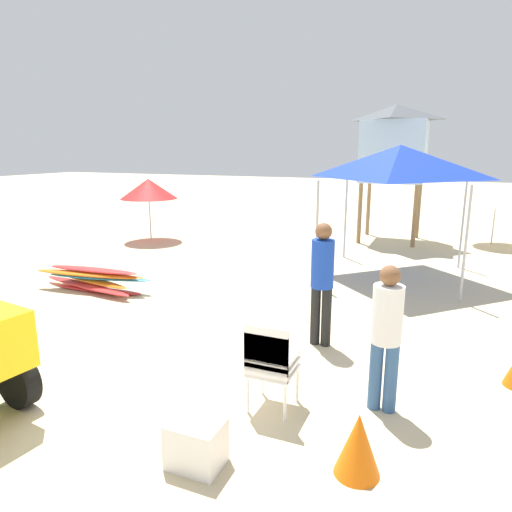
% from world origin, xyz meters
% --- Properties ---
extents(ground, '(80.00, 80.00, 0.00)m').
position_xyz_m(ground, '(0.00, 0.00, 0.00)').
color(ground, beige).
extents(stacked_plastic_chairs, '(0.48, 0.48, 1.02)m').
position_xyz_m(stacked_plastic_chairs, '(1.57, 0.33, 0.60)').
color(stacked_plastic_chairs, white).
rests_on(stacked_plastic_chairs, ground).
extents(surfboard_pile, '(2.59, 0.81, 0.48)m').
position_xyz_m(surfboard_pile, '(-3.23, 2.97, 0.25)').
color(surfboard_pile, red).
rests_on(surfboard_pile, ground).
extents(lifeguard_near_left, '(0.32, 0.32, 1.79)m').
position_xyz_m(lifeguard_near_left, '(1.61, 2.24, 1.03)').
color(lifeguard_near_left, black).
rests_on(lifeguard_near_left, ground).
extents(lifeguard_near_center, '(0.32, 0.32, 1.62)m').
position_xyz_m(lifeguard_near_center, '(2.68, 0.84, 0.93)').
color(lifeguard_near_center, '#33598C').
rests_on(lifeguard_near_center, ground).
extents(popup_canopy, '(2.82, 2.82, 2.86)m').
position_xyz_m(popup_canopy, '(2.13, 6.46, 2.51)').
color(popup_canopy, '#B2B2B7').
rests_on(popup_canopy, ground).
extents(lifeguard_tower, '(1.98, 1.98, 4.04)m').
position_xyz_m(lifeguard_tower, '(1.53, 10.65, 2.93)').
color(lifeguard_tower, olive).
rests_on(lifeguard_tower, ground).
extents(beach_umbrella_left, '(1.68, 1.68, 1.76)m').
position_xyz_m(beach_umbrella_left, '(4.44, 11.06, 1.47)').
color(beach_umbrella_left, beige).
rests_on(beach_umbrella_left, ground).
extents(beach_umbrella_far, '(1.72, 1.72, 1.89)m').
position_xyz_m(beach_umbrella_far, '(-5.29, 7.80, 1.59)').
color(beach_umbrella_far, beige).
rests_on(beach_umbrella_far, ground).
extents(traffic_cone_near, '(0.41, 0.41, 0.58)m').
position_xyz_m(traffic_cone_near, '(2.62, -0.29, 0.29)').
color(traffic_cone_near, orange).
rests_on(traffic_cone_near, ground).
extents(cooler_box, '(0.48, 0.37, 0.43)m').
position_xyz_m(cooler_box, '(1.27, -0.74, 0.21)').
color(cooler_box, white).
rests_on(cooler_box, ground).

